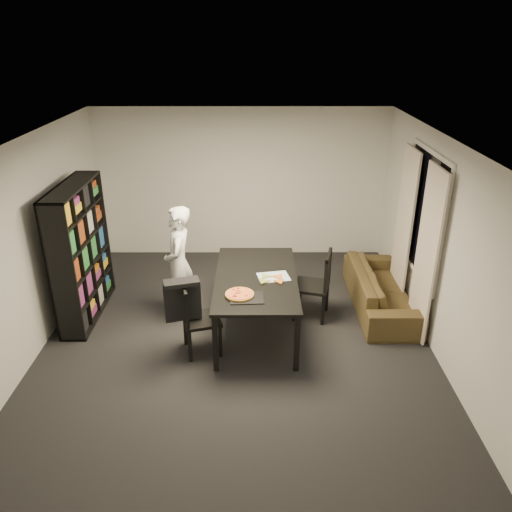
{
  "coord_description": "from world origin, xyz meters",
  "views": [
    {
      "loc": [
        0.24,
        -5.64,
        3.72
      ],
      "look_at": [
        0.25,
        0.26,
        1.05
      ],
      "focal_mm": 35.0,
      "sensor_mm": 36.0,
      "label": 1
    }
  ],
  "objects_px": {
    "dining_table": "(256,282)",
    "baking_tray": "(247,298)",
    "pepperoni_pizza": "(240,294)",
    "sofa": "(381,289)",
    "person": "(179,264)",
    "chair_right": "(319,281)",
    "chair_left": "(194,314)",
    "bookshelf": "(81,253)"
  },
  "relations": [
    {
      "from": "chair_right",
      "to": "bookshelf",
      "type": "bearing_deg",
      "value": -76.84
    },
    {
      "from": "person",
      "to": "pepperoni_pizza",
      "type": "distance_m",
      "value": 1.23
    },
    {
      "from": "person",
      "to": "baking_tray",
      "type": "distance_m",
      "value": 1.32
    },
    {
      "from": "baking_tray",
      "to": "person",
      "type": "bearing_deg",
      "value": 135.58
    },
    {
      "from": "chair_left",
      "to": "chair_right",
      "type": "height_order",
      "value": "chair_right"
    },
    {
      "from": "pepperoni_pizza",
      "to": "sofa",
      "type": "distance_m",
      "value": 2.38
    },
    {
      "from": "chair_right",
      "to": "pepperoni_pizza",
      "type": "bearing_deg",
      "value": -36.45
    },
    {
      "from": "chair_left",
      "to": "baking_tray",
      "type": "height_order",
      "value": "chair_left"
    },
    {
      "from": "bookshelf",
      "to": "baking_tray",
      "type": "height_order",
      "value": "bookshelf"
    },
    {
      "from": "bookshelf",
      "to": "person",
      "type": "height_order",
      "value": "bookshelf"
    },
    {
      "from": "person",
      "to": "pepperoni_pizza",
      "type": "relative_size",
      "value": 4.66
    },
    {
      "from": "chair_left",
      "to": "pepperoni_pizza",
      "type": "distance_m",
      "value": 0.63
    },
    {
      "from": "dining_table",
      "to": "person",
      "type": "xyz_separation_m",
      "value": [
        -1.06,
        0.36,
        0.09
      ]
    },
    {
      "from": "dining_table",
      "to": "pepperoni_pizza",
      "type": "distance_m",
      "value": 0.56
    },
    {
      "from": "chair_right",
      "to": "sofa",
      "type": "bearing_deg",
      "value": 121.1
    },
    {
      "from": "bookshelf",
      "to": "pepperoni_pizza",
      "type": "relative_size",
      "value": 5.43
    },
    {
      "from": "person",
      "to": "chair_left",
      "type": "bearing_deg",
      "value": 14.65
    },
    {
      "from": "bookshelf",
      "to": "person",
      "type": "bearing_deg",
      "value": -3.35
    },
    {
      "from": "chair_right",
      "to": "person",
      "type": "bearing_deg",
      "value": -75.81
    },
    {
      "from": "chair_left",
      "to": "baking_tray",
      "type": "distance_m",
      "value": 0.7
    },
    {
      "from": "baking_tray",
      "to": "chair_left",
      "type": "bearing_deg",
      "value": 176.04
    },
    {
      "from": "chair_right",
      "to": "chair_left",
      "type": "bearing_deg",
      "value": -47.4
    },
    {
      "from": "dining_table",
      "to": "baking_tray",
      "type": "relative_size",
      "value": 4.78
    },
    {
      "from": "chair_left",
      "to": "pepperoni_pizza",
      "type": "xyz_separation_m",
      "value": [
        0.56,
        0.0,
        0.28
      ]
    },
    {
      "from": "chair_right",
      "to": "person",
      "type": "height_order",
      "value": "person"
    },
    {
      "from": "dining_table",
      "to": "baking_tray",
      "type": "bearing_deg",
      "value": -101.03
    },
    {
      "from": "baking_tray",
      "to": "sofa",
      "type": "relative_size",
      "value": 0.2
    },
    {
      "from": "bookshelf",
      "to": "dining_table",
      "type": "bearing_deg",
      "value": -10.37
    },
    {
      "from": "bookshelf",
      "to": "sofa",
      "type": "bearing_deg",
      "value": 2.25
    },
    {
      "from": "bookshelf",
      "to": "chair_right",
      "type": "bearing_deg",
      "value": -1.89
    },
    {
      "from": "bookshelf",
      "to": "chair_left",
      "type": "xyz_separation_m",
      "value": [
        1.64,
        -0.96,
        -0.41
      ]
    },
    {
      "from": "chair_right",
      "to": "dining_table",
      "type": "bearing_deg",
      "value": -54.08
    },
    {
      "from": "person",
      "to": "dining_table",
      "type": "bearing_deg",
      "value": 67.38
    },
    {
      "from": "baking_tray",
      "to": "pepperoni_pizza",
      "type": "relative_size",
      "value": 1.14
    },
    {
      "from": "dining_table",
      "to": "bookshelf",
      "type": "bearing_deg",
      "value": 169.63
    },
    {
      "from": "person",
      "to": "baking_tray",
      "type": "bearing_deg",
      "value": 41.85
    },
    {
      "from": "bookshelf",
      "to": "baking_tray",
      "type": "distance_m",
      "value": 2.51
    },
    {
      "from": "dining_table",
      "to": "chair_left",
      "type": "xyz_separation_m",
      "value": [
        -0.76,
        -0.52,
        -0.18
      ]
    },
    {
      "from": "dining_table",
      "to": "sofa",
      "type": "bearing_deg",
      "value": 18.39
    },
    {
      "from": "bookshelf",
      "to": "sofa",
      "type": "xyz_separation_m",
      "value": [
        4.23,
        0.17,
        -0.66
      ]
    },
    {
      "from": "bookshelf",
      "to": "pepperoni_pizza",
      "type": "xyz_separation_m",
      "value": [
        2.21,
        -0.96,
        -0.13
      ]
    },
    {
      "from": "chair_right",
      "to": "baking_tray",
      "type": "xyz_separation_m",
      "value": [
        -0.98,
        -0.9,
        0.24
      ]
    }
  ]
}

